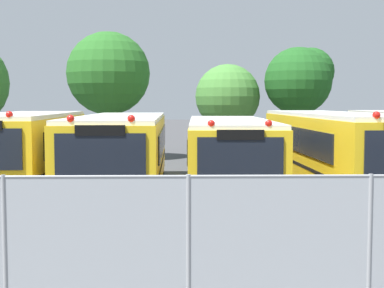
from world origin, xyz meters
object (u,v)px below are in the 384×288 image
object	(u,v)px
tree_1	(107,75)
tree_3	(301,79)
school_bus_3	(332,149)
tree_2	(228,97)
school_bus_0	(26,149)
school_bus_2	(228,153)
school_bus_1	(122,151)

from	to	relation	value
tree_1	tree_3	distance (m)	9.96
school_bus_3	tree_2	world-z (taller)	tree_2
tree_1	school_bus_3	bearing A→B (deg)	-52.35
school_bus_0	school_bus_2	size ratio (longest dim) A/B	0.94
school_bus_0	tree_3	world-z (taller)	tree_3
tree_2	tree_3	xyz separation A→B (m)	(3.68, -0.60, 0.90)
school_bus_2	tree_1	distance (m)	12.85
school_bus_2	tree_2	bearing A→B (deg)	-93.04
tree_1	tree_3	world-z (taller)	tree_1
tree_1	school_bus_0	bearing A→B (deg)	-96.52
tree_3	tree_2	bearing A→B (deg)	170.75
school_bus_2	tree_3	xyz separation A→B (m)	(4.58, 10.40, 2.81)
tree_1	tree_2	bearing A→B (deg)	-2.55
school_bus_3	tree_3	xyz separation A→B (m)	(1.21, 10.41, 2.70)
school_bus_0	school_bus_3	size ratio (longest dim) A/B	0.80
school_bus_0	school_bus_3	xyz separation A→B (m)	(9.97, -0.29, 0.01)
school_bus_0	tree_1	bearing A→B (deg)	-98.00
school_bus_0	school_bus_1	xyz separation A→B (m)	(3.17, -0.30, -0.03)
school_bus_2	school_bus_3	size ratio (longest dim) A/B	0.86
school_bus_1	school_bus_0	bearing A→B (deg)	-5.98
school_bus_3	tree_1	world-z (taller)	tree_1
school_bus_0	school_bus_1	world-z (taller)	school_bus_0
tree_1	tree_3	xyz separation A→B (m)	(9.91, -0.88, -0.24)
school_bus_1	tree_2	xyz separation A→B (m)	(4.32, 11.02, 1.85)
school_bus_0	tree_2	xyz separation A→B (m)	(7.49, 10.72, 1.82)
tree_3	school_bus_0	bearing A→B (deg)	-137.83
tree_3	school_bus_1	bearing A→B (deg)	-127.51
school_bus_3	tree_2	xyz separation A→B (m)	(-2.47, 11.01, 1.81)
tree_3	school_bus_3	bearing A→B (deg)	-96.61
tree_3	tree_1	bearing A→B (deg)	174.95
tree_2	tree_3	size ratio (longest dim) A/B	0.86
tree_2	tree_3	bearing A→B (deg)	-9.25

